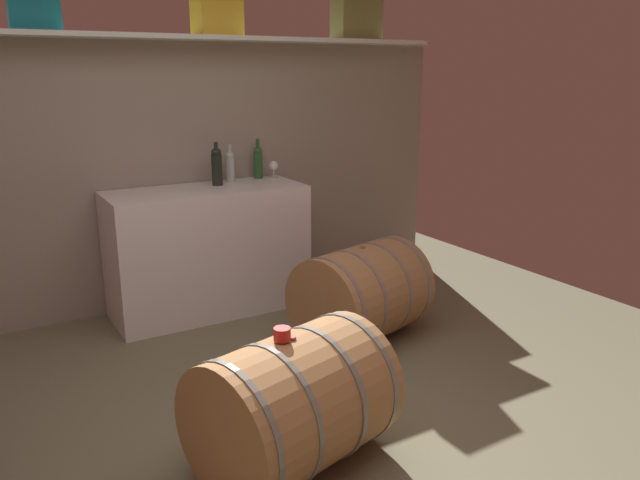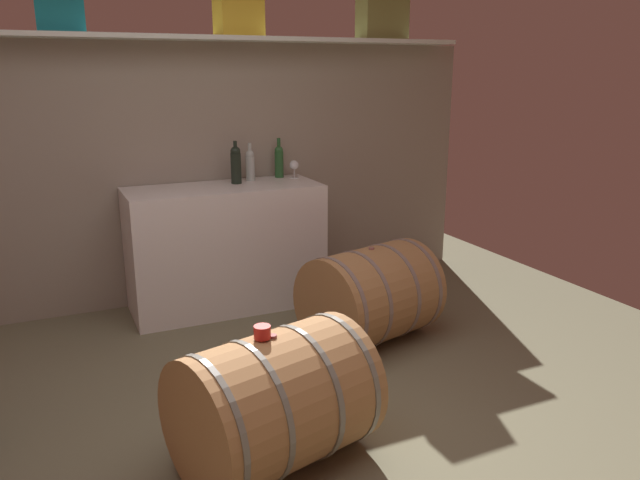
{
  "view_description": "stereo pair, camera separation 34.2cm",
  "coord_description": "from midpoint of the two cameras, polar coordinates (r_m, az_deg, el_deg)",
  "views": [
    {
      "loc": [
        -1.14,
        -2.23,
        1.75
      ],
      "look_at": [
        0.54,
        0.62,
        0.84
      ],
      "focal_mm": 34.9,
      "sensor_mm": 36.0,
      "label": 1
    },
    {
      "loc": [
        -0.84,
        -2.38,
        1.75
      ],
      "look_at": [
        0.54,
        0.62,
        0.84
      ],
      "focal_mm": 34.9,
      "sensor_mm": 36.0,
      "label": 2
    }
  ],
  "objects": [
    {
      "name": "high_shelf_board",
      "position": [
        4.59,
        -18.94,
        17.26
      ],
      "size": [
        4.74,
        0.4,
        0.03
      ],
      "primitive_type": "cube",
      "color": "white",
      "rests_on": "back_wall_panel"
    },
    {
      "name": "tasting_cup",
      "position": [
        2.7,
        -7.17,
        -8.63
      ],
      "size": [
        0.07,
        0.07,
        0.06
      ],
      "primitive_type": "cylinder",
      "color": "red",
      "rests_on": "wine_barrel_near"
    },
    {
      "name": "ground_plane",
      "position": [
        3.52,
        -10.39,
        -14.91
      ],
      "size": [
        6.35,
        7.84,
        0.02
      ],
      "primitive_type": "cube",
      "color": "#68654C"
    },
    {
      "name": "work_cabinet",
      "position": [
        4.67,
        -12.27,
        -0.97
      ],
      "size": [
        1.41,
        0.57,
        0.93
      ],
      "primitive_type": "cube",
      "color": "silver",
      "rests_on": "ground"
    },
    {
      "name": "toolcase_yellow",
      "position": [
        4.76,
        -11.6,
        19.58
      ],
      "size": [
        0.34,
        0.23,
        0.29
      ],
      "primitive_type": "cube",
      "rotation": [
        0.0,
        0.0,
        0.07
      ],
      "color": "yellow",
      "rests_on": "high_shelf_board"
    },
    {
      "name": "toolcase_teal",
      "position": [
        4.51,
        -26.92,
        18.6
      ],
      "size": [
        0.3,
        0.21,
        0.29
      ],
      "primitive_type": "cube",
      "rotation": [
        0.0,
        0.0,
        -0.03
      ],
      "color": "#127584",
      "rests_on": "high_shelf_board"
    },
    {
      "name": "wine_bottle_clear",
      "position": [
        4.78,
        -10.3,
        6.73
      ],
      "size": [
        0.07,
        0.07,
        0.29
      ],
      "color": "#ADBBB6",
      "rests_on": "work_cabinet"
    },
    {
      "name": "toolcase_olive",
      "position": [
        5.28,
        1.41,
        19.67
      ],
      "size": [
        0.39,
        0.21,
        0.33
      ],
      "primitive_type": "cube",
      "rotation": [
        0.0,
        0.0,
        0.02
      ],
      "color": "olive",
      "rests_on": "high_shelf_board"
    },
    {
      "name": "wine_glass",
      "position": [
        4.89,
        -6.29,
        6.71
      ],
      "size": [
        0.07,
        0.07,
        0.14
      ],
      "color": "white",
      "rests_on": "work_cabinet"
    },
    {
      "name": "wine_bottle_green",
      "position": [
        4.91,
        -7.71,
        7.16
      ],
      "size": [
        0.07,
        0.07,
        0.31
      ],
      "color": "#26562A",
      "rests_on": "work_cabinet"
    },
    {
      "name": "wine_bottle_dark",
      "position": [
        4.66,
        -11.55,
        6.7
      ],
      "size": [
        0.08,
        0.08,
        0.32
      ],
      "color": "black",
      "rests_on": "work_cabinet"
    },
    {
      "name": "wine_barrel_far",
      "position": [
        4.12,
        1.43,
        -4.96
      ],
      "size": [
        0.93,
        0.81,
        0.65
      ],
      "rotation": [
        0.0,
        0.0,
        0.26
      ],
      "color": "#9F7245",
      "rests_on": "ground"
    },
    {
      "name": "back_wall_panel",
      "position": [
        4.79,
        -18.29,
        5.28
      ],
      "size": [
        5.15,
        0.1,
        1.95
      ],
      "primitive_type": "cube",
      "color": "gray",
      "rests_on": "ground"
    },
    {
      "name": "wine_barrel_near",
      "position": [
        2.87,
        -6.03,
        -14.73
      ],
      "size": [
        0.96,
        0.81,
        0.64
      ],
      "rotation": [
        0.0,
        0.0,
        0.26
      ],
      "color": "#A17143",
      "rests_on": "ground"
    }
  ]
}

